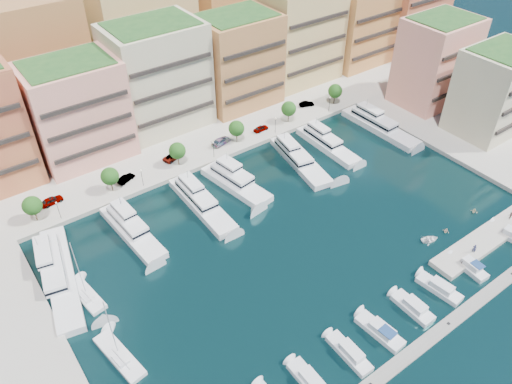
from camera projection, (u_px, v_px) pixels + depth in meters
ground at (300, 236)px, 96.84m from camera, size 400.00×400.00×0.00m
north_quay at (154, 108)px, 135.77m from camera, size 220.00×64.00×2.00m
hillside at (87, 50)px, 165.91m from camera, size 240.00×40.00×58.00m
south_pontoon at (411, 354)px, 76.63m from camera, size 72.00×2.20×0.35m
finger_pier at (492, 236)px, 96.77m from camera, size 32.00×5.00×2.00m
apartment_2 at (78, 111)px, 109.95m from camera, size 20.00×15.50×22.80m
apartment_3 at (158, 76)px, 119.88m from camera, size 22.00×16.50×25.80m
apartment_4 at (238, 60)px, 129.33m from camera, size 20.00×15.50×23.80m
apartment_5 at (298, 33)px, 139.72m from camera, size 22.00×16.50×26.80m
apartment_6 at (359, 25)px, 149.80m from camera, size 20.00×15.50×22.80m
apartment_7 at (409, 10)px, 157.08m from camera, size 22.00×16.50×24.80m
apartment_east_a at (436, 61)px, 130.05m from camera, size 18.00×14.50×22.80m
apartment_east_b at (496, 91)px, 119.37m from camera, size 18.00×14.50×20.80m
backblock_1 at (30, 60)px, 121.79m from camera, size 26.00×18.00×30.00m
backblock_2 at (142, 33)px, 135.53m from camera, size 26.00×18.00×30.00m
backblock_3 at (234, 10)px, 149.27m from camera, size 26.00×18.00×30.00m
tree_0 at (32, 206)px, 96.56m from camera, size 3.80×3.80×5.65m
tree_1 at (110, 176)px, 103.89m from camera, size 3.80×3.80×5.65m
tree_2 at (177, 151)px, 111.22m from camera, size 3.80×3.80×5.65m
tree_3 at (236, 128)px, 118.55m from camera, size 3.80×3.80×5.65m
tree_4 at (289, 109)px, 125.88m from camera, size 3.80×3.80×5.65m
tree_5 at (335, 91)px, 133.21m from camera, size 3.80×3.80×5.65m
lamppost_0 at (58, 208)px, 97.53m from camera, size 0.30×0.30×4.20m
lamppost_1 at (142, 175)px, 105.78m from camera, size 0.30×0.30×4.20m
lamppost_2 at (213, 147)px, 114.02m from camera, size 0.30×0.30×4.20m
lamppost_3 at (275, 123)px, 122.27m from camera, size 0.30×0.30×4.20m
lamppost_4 at (330, 102)px, 130.51m from camera, size 0.30×0.30×4.20m
yacht_0 at (59, 272)px, 88.03m from camera, size 9.47×25.95×7.30m
yacht_1 at (131, 229)px, 96.79m from camera, size 5.68×19.56×7.30m
yacht_2 at (200, 201)px, 103.20m from camera, size 4.98×21.15×7.30m
yacht_3 at (234, 181)px, 108.44m from camera, size 7.54×18.54×7.30m
yacht_4 at (298, 158)px, 115.32m from camera, size 8.65×21.70×7.30m
yacht_5 at (326, 143)px, 120.22m from camera, size 4.62×19.14×7.30m
yacht_6 at (377, 125)px, 126.65m from camera, size 5.22×22.70×7.30m
cruiser_2 at (310, 382)px, 72.41m from camera, size 2.69×7.94×2.55m
cruiser_3 at (349, 353)px, 76.03m from camera, size 2.63×8.27×2.55m
cruiser_4 at (380, 331)px, 79.10m from camera, size 3.39×8.45×2.66m
cruiser_5 at (413, 308)px, 82.74m from camera, size 2.77×7.48×2.55m
cruiser_6 at (439, 289)px, 85.90m from camera, size 3.45×8.22×2.55m
cruiser_7 at (469, 267)px, 89.75m from camera, size 2.94×7.21×2.66m
cruiser_9 at (512, 236)px, 95.97m from camera, size 3.61×8.67×2.55m
sailboat_2 at (87, 297)px, 84.84m from camera, size 3.93×8.97×13.20m
sailboat_1 at (120, 357)px, 75.85m from camera, size 4.39×10.98×13.20m
tender_0 at (430, 239)px, 95.56m from camera, size 4.21×3.60×0.74m
tender_3 at (474, 211)px, 101.97m from camera, size 1.94×1.81×0.82m
tender_1 at (446, 231)px, 97.44m from camera, size 1.82×1.69×0.79m
car_0 at (52, 200)px, 102.38m from camera, size 4.80×2.31×1.58m
car_1 at (126, 178)px, 108.36m from camera, size 4.44×2.86×1.38m
car_2 at (173, 156)px, 114.83m from camera, size 5.45×3.68×1.39m
car_3 at (221, 141)px, 119.68m from camera, size 5.75×3.41×1.56m
car_4 at (261, 128)px, 124.37m from camera, size 4.15×1.91×1.38m
car_5 at (307, 104)px, 134.05m from camera, size 4.25×2.70×1.32m
person_0 at (474, 249)px, 91.44m from camera, size 0.66×0.81×1.91m
person_1 at (510, 216)px, 98.72m from camera, size 0.96×0.91×1.57m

